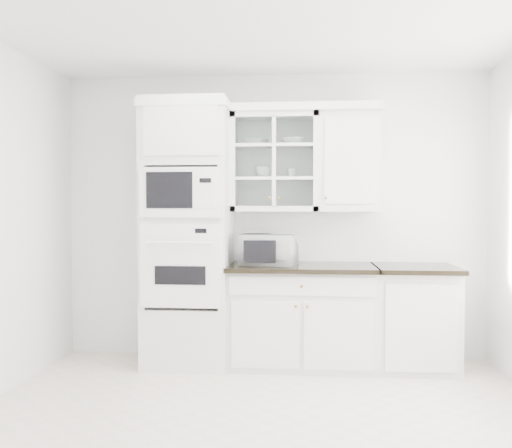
{
  "coord_description": "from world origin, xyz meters",
  "views": [
    {
      "loc": [
        0.28,
        -3.44,
        1.46
      ],
      "look_at": [
        -0.1,
        1.05,
        1.3
      ],
      "focal_mm": 38.0,
      "sensor_mm": 36.0,
      "label": 1
    }
  ],
  "objects": [
    {
      "name": "ground",
      "position": [
        0.0,
        0.0,
        0.01
      ],
      "size": [
        4.0,
        3.5,
        0.01
      ],
      "primitive_type": "cube",
      "color": "beige",
      "rests_on": "ground"
    },
    {
      "name": "bowl_b",
      "position": [
        0.2,
        1.6,
        2.04
      ],
      "size": [
        0.26,
        0.26,
        0.07
      ],
      "primitive_type": "imported",
      "rotation": [
        0.0,
        0.0,
        0.2
      ],
      "color": "white",
      "rests_on": "upper_cabinet_glass"
    },
    {
      "name": "cup_a",
      "position": [
        -0.08,
        1.57,
        1.76
      ],
      "size": [
        0.13,
        0.13,
        0.1
      ],
      "primitive_type": "imported",
      "rotation": [
        0.0,
        0.0,
        -0.04
      ],
      "color": "white",
      "rests_on": "upper_cabinet_glass"
    },
    {
      "name": "base_cabinet_run",
      "position": [
        0.28,
        1.45,
        0.46
      ],
      "size": [
        1.32,
        0.67,
        0.92
      ],
      "color": "silver",
      "rests_on": "ground"
    },
    {
      "name": "cup_b",
      "position": [
        0.19,
        1.57,
        1.75
      ],
      "size": [
        0.1,
        0.1,
        0.08
      ],
      "primitive_type": "imported",
      "rotation": [
        0.0,
        0.0,
        0.1
      ],
      "color": "white",
      "rests_on": "upper_cabinet_glass"
    },
    {
      "name": "room_shell",
      "position": [
        0.0,
        0.43,
        1.78
      ],
      "size": [
        4.0,
        3.5,
        2.7
      ],
      "color": "white",
      "rests_on": "ground"
    },
    {
      "name": "upper_cabinet_solid",
      "position": [
        0.71,
        1.58,
        1.85
      ],
      "size": [
        0.55,
        0.33,
        0.9
      ],
      "primitive_type": "cube",
      "color": "silver",
      "rests_on": "room_shell"
    },
    {
      "name": "countertop_microwave",
      "position": [
        -0.01,
        1.41,
        1.06
      ],
      "size": [
        0.55,
        0.49,
        0.28
      ],
      "primitive_type": "imported",
      "rotation": [
        0.0,
        0.0,
        2.95
      ],
      "color": "white",
      "rests_on": "base_cabinet_run"
    },
    {
      "name": "extra_base_cabinet",
      "position": [
        1.28,
        1.45,
        0.46
      ],
      "size": [
        0.72,
        0.67,
        0.92
      ],
      "color": "silver",
      "rests_on": "ground"
    },
    {
      "name": "crown_molding",
      "position": [
        -0.07,
        1.56,
        2.33
      ],
      "size": [
        2.14,
        0.38,
        0.07
      ],
      "primitive_type": "cube",
      "color": "white",
      "rests_on": "room_shell"
    },
    {
      "name": "upper_cabinet_glass",
      "position": [
        0.03,
        1.58,
        1.85
      ],
      "size": [
        0.8,
        0.33,
        0.9
      ],
      "color": "silver",
      "rests_on": "room_shell"
    },
    {
      "name": "bowl_a",
      "position": [
        -0.15,
        1.58,
        2.04
      ],
      "size": [
        0.28,
        0.28,
        0.06
      ],
      "primitive_type": "imported",
      "rotation": [
        0.0,
        0.0,
        -0.24
      ],
      "color": "white",
      "rests_on": "upper_cabinet_glass"
    },
    {
      "name": "oven_column",
      "position": [
        -0.75,
        1.42,
        1.2
      ],
      "size": [
        0.76,
        0.68,
        2.4
      ],
      "color": "silver",
      "rests_on": "ground"
    }
  ]
}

